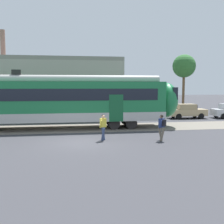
# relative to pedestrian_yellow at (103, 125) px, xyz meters

# --- Properties ---
(ground_plane) EXTENTS (160.00, 160.00, 0.00)m
(ground_plane) POSITION_rel_pedestrian_yellow_xyz_m (-1.48, -0.33, -0.96)
(ground_plane) COLOR #38383D
(pedestrian_yellow) EXTENTS (0.52, 0.71, 1.67)m
(pedestrian_yellow) POSITION_rel_pedestrian_yellow_xyz_m (0.00, 0.00, 0.00)
(pedestrian_yellow) COLOR navy
(pedestrian_yellow) RESTS_ON ground
(pedestrian_navy) EXTENTS (0.51, 0.71, 1.67)m
(pedestrian_navy) POSITION_rel_pedestrian_yellow_xyz_m (3.66, -0.63, 0.03)
(pedestrian_navy) COLOR #6B6051
(pedestrian_navy) RESTS_ON ground
(parked_car_tan) EXTENTS (4.02, 1.79, 1.54)m
(parked_car_tan) POSITION_rel_pedestrian_yellow_xyz_m (10.20, 10.06, -0.18)
(parked_car_tan) COLOR tan
(parked_car_tan) RESTS_ON ground
(background_building) EXTENTS (15.36, 5.00, 9.20)m
(background_building) POSITION_rel_pedestrian_yellow_xyz_m (-4.33, 12.54, 2.24)
(background_building) COLOR gray
(background_building) RESTS_ON ground
(street_tree_right) EXTENTS (2.93, 2.93, 7.44)m
(street_tree_right) POSITION_rel_pedestrian_yellow_xyz_m (12.23, 15.69, 4.95)
(street_tree_right) COLOR brown
(street_tree_right) RESTS_ON ground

